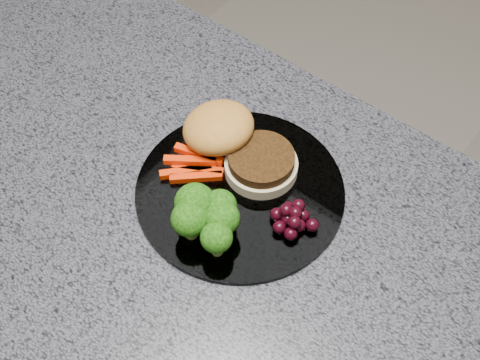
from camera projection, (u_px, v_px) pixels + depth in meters
name	position (u px, v px, depth m)	size (l,w,h in m)	color
countertop	(234.00, 262.00, 0.80)	(1.20, 0.60, 0.04)	#545560
plate	(240.00, 191.00, 0.83)	(0.26, 0.26, 0.01)	white
burger	(233.00, 142.00, 0.84)	(0.16, 0.09, 0.05)	beige
carrot_sticks	(194.00, 166.00, 0.84)	(0.08, 0.07, 0.02)	red
broccoli	(206.00, 215.00, 0.77)	(0.09, 0.08, 0.06)	#597C2D
grape_bunch	(293.00, 218.00, 0.79)	(0.06, 0.05, 0.03)	black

